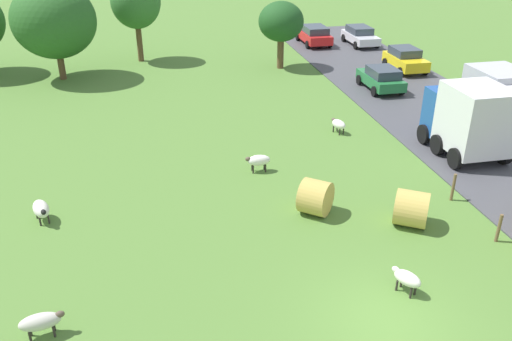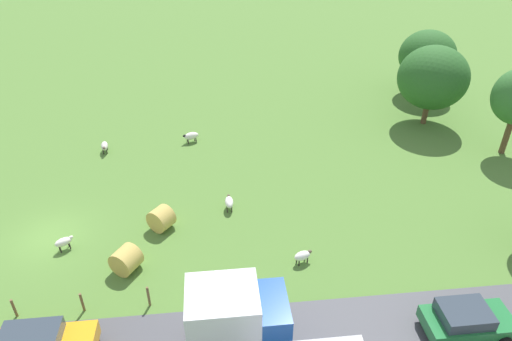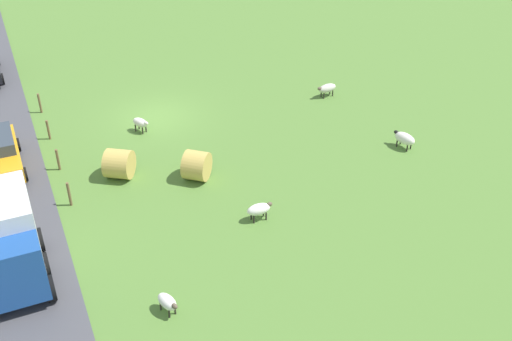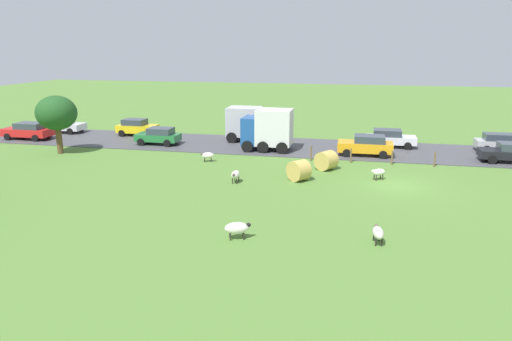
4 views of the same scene
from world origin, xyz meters
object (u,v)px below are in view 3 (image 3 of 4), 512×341
(sheep_3, at_px, (259,209))
(hay_bale_0, at_px, (119,164))
(sheep_0, at_px, (140,123))
(hay_bale_1, at_px, (197,166))
(sheep_2, at_px, (168,302))
(sheep_1, at_px, (405,138))
(sheep_4, at_px, (327,88))
(truck_1, at_px, (2,243))

(sheep_3, relative_size, hay_bale_0, 0.83)
(sheep_0, distance_m, sheep_3, 9.51)
(hay_bale_1, bearing_deg, sheep_2, 63.93)
(sheep_0, relative_size, sheep_1, 0.81)
(sheep_4, relative_size, truck_1, 0.31)
(sheep_1, bearing_deg, sheep_4, -82.19)
(sheep_2, relative_size, hay_bale_0, 0.79)
(sheep_2, xyz_separation_m, sheep_4, (-13.11, -12.34, 0.02))
(sheep_4, bearing_deg, sheep_0, -1.90)
(sheep_3, distance_m, hay_bale_0, 7.21)
(sheep_4, bearing_deg, sheep_3, 47.54)
(sheep_1, xyz_separation_m, hay_bale_1, (10.29, -1.56, 0.16))
(sheep_0, xyz_separation_m, sheep_3, (-2.67, 9.13, 0.02))
(sheep_0, bearing_deg, sheep_1, 149.88)
(sheep_1, bearing_deg, hay_bale_1, -8.61)
(sheep_1, xyz_separation_m, sheep_3, (8.90, 2.42, 0.01))
(hay_bale_0, bearing_deg, sheep_0, -118.40)
(sheep_1, height_order, sheep_2, sheep_1)
(sheep_2, bearing_deg, hay_bale_1, -116.07)
(sheep_4, bearing_deg, hay_bale_0, 14.38)
(sheep_0, xyz_separation_m, sheep_1, (-11.58, 6.71, 0.00))
(sheep_1, distance_m, sheep_3, 9.23)
(truck_1, bearing_deg, hay_bale_1, -156.62)
(sheep_3, distance_m, sheep_4, 11.90)
(hay_bale_1, bearing_deg, sheep_0, -76.03)
(sheep_1, height_order, truck_1, truck_1)
(sheep_1, relative_size, sheep_2, 1.18)
(hay_bale_0, height_order, truck_1, truck_1)
(sheep_1, xyz_separation_m, truck_1, (18.88, 2.16, 1.34))
(sheep_2, relative_size, truck_1, 0.26)
(sheep_2, bearing_deg, sheep_1, -156.85)
(truck_1, bearing_deg, sheep_3, 178.50)
(sheep_0, relative_size, hay_bale_0, 0.76)
(sheep_2, xyz_separation_m, hay_bale_0, (-0.46, -9.09, 0.19))
(sheep_2, height_order, hay_bale_1, hay_bale_1)
(sheep_0, distance_m, sheep_1, 13.38)
(sheep_1, height_order, hay_bale_1, hay_bale_1)
(sheep_4, bearing_deg, sheep_1, 97.81)
(hay_bale_0, bearing_deg, truck_1, 44.52)
(sheep_4, xyz_separation_m, hay_bale_1, (9.42, 4.80, 0.17))
(sheep_2, relative_size, sheep_4, 0.86)
(sheep_1, relative_size, sheep_3, 1.13)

